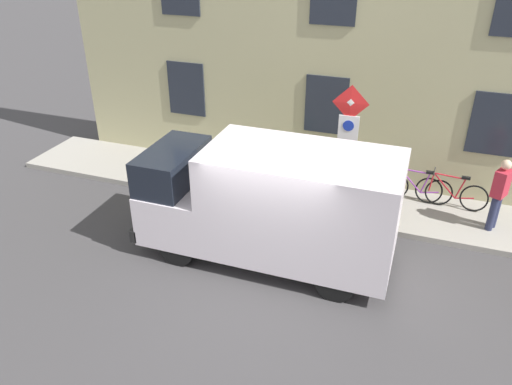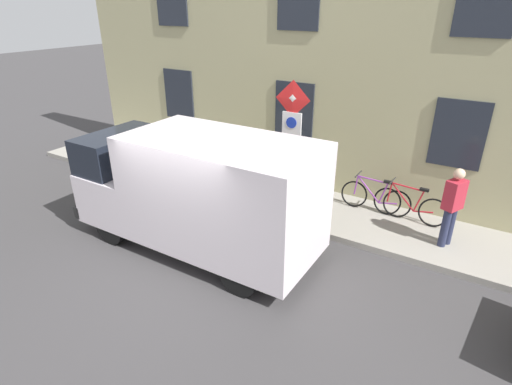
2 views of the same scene
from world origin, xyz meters
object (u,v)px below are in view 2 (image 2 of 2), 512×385
Objects in this scene: delivery_van at (198,190)px; litter_bin at (230,182)px; bicycle_red at (409,205)px; pedestrian at (452,205)px; sign_post_stacked at (292,133)px; bicycle_purple at (375,197)px.

delivery_van is 5.94× the size of litter_bin.
delivery_van is 4.91m from bicycle_red.
bicycle_red is at bearing -73.35° from litter_bin.
delivery_van is 5.16m from pedestrian.
sign_post_stacked is at bearing -94.37° from litter_bin.
pedestrian is 5.19m from litter_bin.
bicycle_red is 4.40m from litter_bin.
bicycle_red and bicycle_purple have the same top height.
bicycle_purple is at bearing -49.00° from sign_post_stacked.
pedestrian is (2.59, -4.45, -0.26)m from delivery_van.
sign_post_stacked is at bearing 40.73° from bicycle_purple.
sign_post_stacked is 3.28m from bicycle_red.
bicycle_purple is at bearing 2.17° from bicycle_red.
sign_post_stacked is at bearing 32.15° from bicycle_red.
sign_post_stacked is 2.43m from litter_bin.
litter_bin is at bearing 18.79° from bicycle_red.
sign_post_stacked is 0.58× the size of delivery_van.
pedestrian is at bearing -83.96° from litter_bin.
sign_post_stacked reaches higher than litter_bin.
sign_post_stacked is at bearing 36.77° from pedestrian.
sign_post_stacked is 3.43× the size of litter_bin.
litter_bin is (-0.54, 5.14, -0.48)m from pedestrian.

